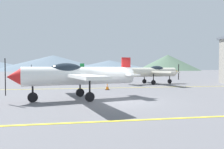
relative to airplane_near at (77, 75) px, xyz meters
name	(u,v)px	position (x,y,z in m)	size (l,w,h in m)	color
ground_plane	(120,101)	(2.47, -0.82, -1.45)	(400.00, 400.00, 0.00)	slate
apron_line_near	(144,120)	(2.47, -5.17, -1.45)	(80.00, 0.16, 0.01)	yellow
apron_line_far	(104,88)	(2.47, 6.57, -1.45)	(80.00, 0.16, 0.01)	yellow
airplane_near	(77,75)	(0.00, 0.00, 0.00)	(7.55, 8.57, 2.58)	white
airplane_mid	(152,72)	(8.74, 10.55, 0.00)	(7.53, 8.62, 2.58)	silver
airplane_far	(59,71)	(-2.73, 17.13, 0.00)	(7.49, 8.61, 2.58)	silver
car_sedan	(110,74)	(5.60, 23.70, -0.61)	(4.59, 3.85, 1.62)	black
traffic_cone_side	(107,86)	(2.55, 5.05, -1.16)	(0.36, 0.36, 0.59)	black
hill_centerleft	(53,63)	(-19.94, 150.78, 4.67)	(89.92, 89.92, 12.24)	slate
hill_centerright	(110,66)	(22.70, 135.28, 2.52)	(71.74, 71.74, 7.95)	slate
hill_right	(168,63)	(77.57, 153.98, 5.52)	(55.43, 55.43, 13.95)	#4C6651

